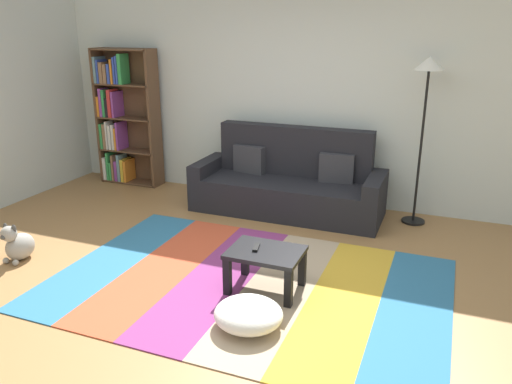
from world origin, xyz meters
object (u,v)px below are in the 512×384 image
object	(u,v)px
couch	(289,184)
pouf	(248,314)
tv_remote	(256,247)
dog	(18,244)
bookshelf	(121,119)
standing_lamp	(427,86)
coffee_table	(266,259)

from	to	relation	value
couch	pouf	distance (m)	2.57
tv_remote	dog	bearing A→B (deg)	176.00
bookshelf	standing_lamp	xyz separation A→B (m)	(4.02, -0.11, 0.63)
couch	bookshelf	xyz separation A→B (m)	(-2.56, 0.28, 0.58)
bookshelf	tv_remote	distance (m)	3.68
coffee_table	couch	bearing A→B (deg)	102.48
coffee_table	pouf	bearing A→B (deg)	-82.04
dog	couch	bearing A→B (deg)	48.51
coffee_table	tv_remote	world-z (taller)	tv_remote
couch	pouf	xyz separation A→B (m)	(0.51, -2.50, -0.22)
couch	pouf	bearing A→B (deg)	-78.55
pouf	dog	size ratio (longest dim) A/B	1.32
coffee_table	dog	bearing A→B (deg)	-172.35
pouf	standing_lamp	size ratio (longest dim) A/B	0.28
bookshelf	coffee_table	size ratio (longest dim) A/B	3.03
couch	dog	size ratio (longest dim) A/B	5.69
pouf	standing_lamp	distance (m)	3.18
standing_lamp	coffee_table	bearing A→B (deg)	-116.28
bookshelf	tv_remote	bearing A→B (deg)	-37.22
couch	dog	distance (m)	3.01
tv_remote	couch	bearing A→B (deg)	87.86
standing_lamp	tv_remote	world-z (taller)	standing_lamp
couch	standing_lamp	world-z (taller)	standing_lamp
coffee_table	pouf	xyz separation A→B (m)	(0.08, -0.58, -0.18)
standing_lamp	bookshelf	bearing A→B (deg)	178.37
tv_remote	bookshelf	bearing A→B (deg)	130.63
pouf	dog	xyz separation A→B (m)	(-2.50, 0.25, 0.05)
standing_lamp	tv_remote	bearing A→B (deg)	-118.28
couch	standing_lamp	distance (m)	1.90
dog	tv_remote	world-z (taller)	dog
standing_lamp	couch	bearing A→B (deg)	-173.44
coffee_table	dog	xyz separation A→B (m)	(-2.42, -0.32, -0.14)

